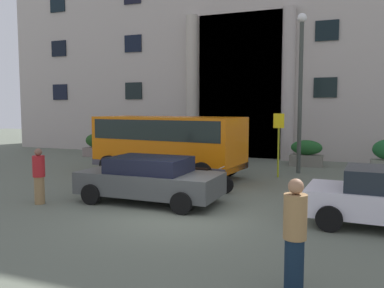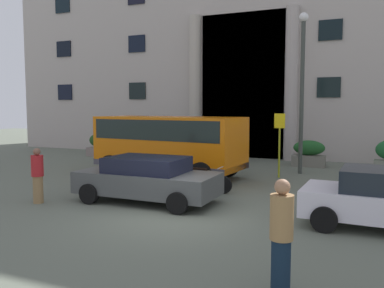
# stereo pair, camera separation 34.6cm
# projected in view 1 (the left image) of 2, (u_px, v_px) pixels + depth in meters

# --- Properties ---
(ground_plane) EXTENTS (80.00, 64.00, 0.12)m
(ground_plane) POSITION_uv_depth(u_px,v_px,m) (176.00, 218.00, 10.82)
(ground_plane) COLOR #5B6254
(office_building_facade) EXTENTS (36.52, 9.60, 18.02)m
(office_building_facade) POSITION_uv_depth(u_px,v_px,m) (285.00, 14.00, 26.15)
(office_building_facade) COLOR #AFA49C
(office_building_facade) RESTS_ON ground_plane
(orange_minibus) EXTENTS (6.49, 3.22, 2.52)m
(orange_minibus) POSITION_uv_depth(u_px,v_px,m) (168.00, 141.00, 16.80)
(orange_minibus) COLOR orange
(orange_minibus) RESTS_ON ground_plane
(bus_stop_sign) EXTENTS (0.44, 0.08, 2.66)m
(bus_stop_sign) POSITION_uv_depth(u_px,v_px,m) (279.00, 138.00, 16.61)
(bus_stop_sign) COLOR #939C1A
(bus_stop_sign) RESTS_ON ground_plane
(hedge_planter_entrance_right) EXTENTS (2.13, 0.91, 1.63)m
(hedge_planter_entrance_right) POSITION_uv_depth(u_px,v_px,m) (215.00, 147.00, 21.69)
(hedge_planter_entrance_right) COLOR #6F625E
(hedge_planter_entrance_right) RESTS_ON ground_plane
(hedge_planter_west) EXTENTS (1.51, 0.74, 1.37)m
(hedge_planter_west) POSITION_uv_depth(u_px,v_px,m) (96.00, 145.00, 23.75)
(hedge_planter_west) COLOR gray
(hedge_planter_west) RESTS_ON ground_plane
(hedge_planter_far_east) EXTENTS (1.72, 0.78, 1.34)m
(hedge_planter_far_east) POSITION_uv_depth(u_px,v_px,m) (154.00, 148.00, 22.35)
(hedge_planter_far_east) COLOR slate
(hedge_planter_far_east) RESTS_ON ground_plane
(hedge_planter_east) EXTENTS (1.58, 0.75, 1.30)m
(hedge_planter_east) POSITION_uv_depth(u_px,v_px,m) (306.00, 154.00, 19.87)
(hedge_planter_east) COLOR slate
(hedge_planter_east) RESTS_ON ground_plane
(parked_sedan_second) EXTENTS (4.37, 2.10, 1.40)m
(parked_sedan_second) POSITION_uv_depth(u_px,v_px,m) (150.00, 179.00, 12.31)
(parked_sedan_second) COLOR #474A4A
(parked_sedan_second) RESTS_ON ground_plane
(scooter_by_planter) EXTENTS (1.98, 0.55, 0.89)m
(scooter_by_planter) POSITION_uv_depth(u_px,v_px,m) (114.00, 173.00, 15.11)
(scooter_by_planter) COLOR black
(scooter_by_planter) RESTS_ON ground_plane
(motorcycle_near_kerb) EXTENTS (2.00, 0.55, 0.89)m
(motorcycle_near_kerb) POSITION_uv_depth(u_px,v_px,m) (204.00, 179.00, 13.84)
(motorcycle_near_kerb) COLOR black
(motorcycle_near_kerb) RESTS_ON ground_plane
(pedestrian_child_trailing) EXTENTS (0.36, 0.36, 1.69)m
(pedestrian_child_trailing) POSITION_uv_depth(u_px,v_px,m) (39.00, 176.00, 12.08)
(pedestrian_child_trailing) COLOR olive
(pedestrian_child_trailing) RESTS_ON ground_plane
(pedestrian_man_red_shirt) EXTENTS (0.36, 0.36, 1.84)m
(pedestrian_man_red_shirt) POSITION_uv_depth(u_px,v_px,m) (295.00, 237.00, 6.16)
(pedestrian_man_red_shirt) COLOR #102032
(pedestrian_man_red_shirt) RESTS_ON ground_plane
(lamppost_plaza_centre) EXTENTS (0.40, 0.40, 6.94)m
(lamppost_plaza_centre) POSITION_uv_depth(u_px,v_px,m) (301.00, 80.00, 17.42)
(lamppost_plaza_centre) COLOR #383D38
(lamppost_plaza_centre) RESTS_ON ground_plane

